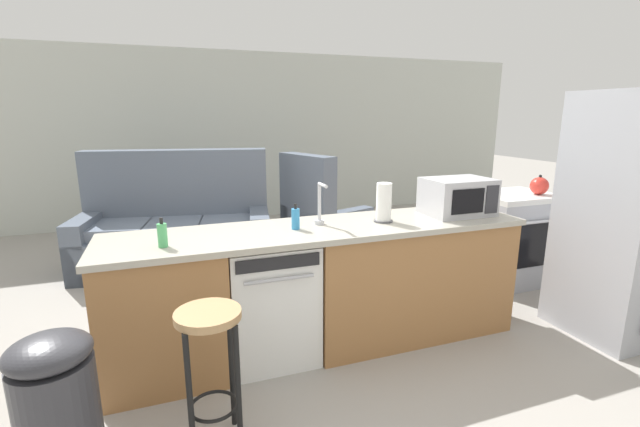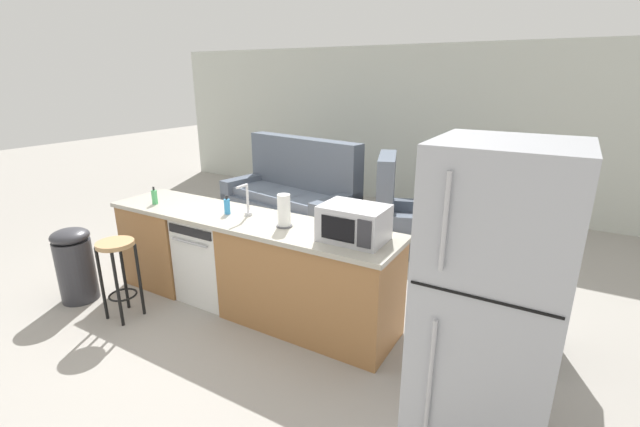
{
  "view_description": "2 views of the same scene",
  "coord_description": "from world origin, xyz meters",
  "px_view_note": "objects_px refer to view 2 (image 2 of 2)",
  "views": [
    {
      "loc": [
        -0.84,
        -2.69,
        1.66
      ],
      "look_at": [
        0.39,
        0.75,
        0.81
      ],
      "focal_mm": 24.0,
      "sensor_mm": 36.0,
      "label": 1
    },
    {
      "loc": [
        2.6,
        -2.82,
        2.12
      ],
      "look_at": [
        0.63,
        0.54,
        0.86
      ],
      "focal_mm": 24.0,
      "sensor_mm": 36.0,
      "label": 2
    }
  ],
  "objects_px": {
    "dish_soap_bottle": "(155,197)",
    "armchair": "(400,222)",
    "dishwasher": "(216,257)",
    "couch": "(294,199)",
    "bar_stool": "(118,263)",
    "refrigerator": "(490,307)",
    "soap_bottle": "(227,206)",
    "kettle": "(540,243)",
    "stove_range": "(507,296)",
    "trash_bin": "(75,264)",
    "paper_towel_roll": "(284,211)",
    "microwave": "(354,223)"
  },
  "relations": [
    {
      "from": "kettle",
      "to": "bar_stool",
      "type": "xyz_separation_m",
      "value": [
        -3.23,
        -1.15,
        -0.45
      ]
    },
    {
      "from": "refrigerator",
      "to": "bar_stool",
      "type": "height_order",
      "value": "refrigerator"
    },
    {
      "from": "soap_bottle",
      "to": "armchair",
      "type": "distance_m",
      "value": 2.4
    },
    {
      "from": "dish_soap_bottle",
      "to": "couch",
      "type": "distance_m",
      "value": 2.37
    },
    {
      "from": "couch",
      "to": "armchair",
      "type": "relative_size",
      "value": 1.78
    },
    {
      "from": "refrigerator",
      "to": "kettle",
      "type": "bearing_deg",
      "value": 80.15
    },
    {
      "from": "bar_stool",
      "to": "armchair",
      "type": "height_order",
      "value": "armchair"
    },
    {
      "from": "kettle",
      "to": "bar_stool",
      "type": "distance_m",
      "value": 3.46
    },
    {
      "from": "soap_bottle",
      "to": "bar_stool",
      "type": "distance_m",
      "value": 1.08
    },
    {
      "from": "dishwasher",
      "to": "refrigerator",
      "type": "xyz_separation_m",
      "value": [
        2.6,
        -0.55,
        0.49
      ]
    },
    {
      "from": "soap_bottle",
      "to": "paper_towel_roll",
      "type": "bearing_deg",
      "value": -1.38
    },
    {
      "from": "kettle",
      "to": "trash_bin",
      "type": "xyz_separation_m",
      "value": [
        -3.9,
        -1.17,
        -0.61
      ]
    },
    {
      "from": "microwave",
      "to": "soap_bottle",
      "type": "relative_size",
      "value": 2.84
    },
    {
      "from": "refrigerator",
      "to": "dishwasher",
      "type": "bearing_deg",
      "value": 168.07
    },
    {
      "from": "soap_bottle",
      "to": "armchair",
      "type": "height_order",
      "value": "armchair"
    },
    {
      "from": "bar_stool",
      "to": "armchair",
      "type": "xyz_separation_m",
      "value": [
        1.6,
        2.85,
        -0.19
      ]
    },
    {
      "from": "soap_bottle",
      "to": "dish_soap_bottle",
      "type": "height_order",
      "value": "same"
    },
    {
      "from": "trash_bin",
      "to": "couch",
      "type": "relative_size",
      "value": 0.35
    },
    {
      "from": "soap_bottle",
      "to": "couch",
      "type": "bearing_deg",
      "value": 108.53
    },
    {
      "from": "stove_range",
      "to": "refrigerator",
      "type": "distance_m",
      "value": 1.19
    },
    {
      "from": "paper_towel_roll",
      "to": "soap_bottle",
      "type": "height_order",
      "value": "paper_towel_roll"
    },
    {
      "from": "trash_bin",
      "to": "refrigerator",
      "type": "bearing_deg",
      "value": 3.05
    },
    {
      "from": "refrigerator",
      "to": "microwave",
      "type": "height_order",
      "value": "refrigerator"
    },
    {
      "from": "refrigerator",
      "to": "couch",
      "type": "bearing_deg",
      "value": 138.96
    },
    {
      "from": "couch",
      "to": "bar_stool",
      "type": "bearing_deg",
      "value": -88.61
    },
    {
      "from": "bar_stool",
      "to": "couch",
      "type": "height_order",
      "value": "couch"
    },
    {
      "from": "dishwasher",
      "to": "paper_towel_roll",
      "type": "bearing_deg",
      "value": -1.17
    },
    {
      "from": "refrigerator",
      "to": "couch",
      "type": "height_order",
      "value": "refrigerator"
    },
    {
      "from": "microwave",
      "to": "dish_soap_bottle",
      "type": "bearing_deg",
      "value": -176.84
    },
    {
      "from": "stove_range",
      "to": "dish_soap_bottle",
      "type": "relative_size",
      "value": 5.11
    },
    {
      "from": "dishwasher",
      "to": "stove_range",
      "type": "bearing_deg",
      "value": 11.91
    },
    {
      "from": "couch",
      "to": "dishwasher",
      "type": "bearing_deg",
      "value": -76.25
    },
    {
      "from": "refrigerator",
      "to": "soap_bottle",
      "type": "relative_size",
      "value": 10.36
    },
    {
      "from": "paper_towel_roll",
      "to": "soap_bottle",
      "type": "relative_size",
      "value": 1.6
    },
    {
      "from": "stove_range",
      "to": "bar_stool",
      "type": "relative_size",
      "value": 1.22
    },
    {
      "from": "soap_bottle",
      "to": "armchair",
      "type": "xyz_separation_m",
      "value": [
        0.94,
        2.12,
        -0.62
      ]
    },
    {
      "from": "paper_towel_roll",
      "to": "microwave",
      "type": "bearing_deg",
      "value": 1.42
    },
    {
      "from": "bar_stool",
      "to": "trash_bin",
      "type": "height_order",
      "value": "same"
    },
    {
      "from": "paper_towel_roll",
      "to": "bar_stool",
      "type": "xyz_separation_m",
      "value": [
        -1.31,
        -0.71,
        -0.5
      ]
    },
    {
      "from": "soap_bottle",
      "to": "microwave",
      "type": "bearing_deg",
      "value": 0.02
    },
    {
      "from": "soap_bottle",
      "to": "dish_soap_bottle",
      "type": "bearing_deg",
      "value": -172.05
    },
    {
      "from": "bar_stool",
      "to": "couch",
      "type": "bearing_deg",
      "value": 91.39
    },
    {
      "from": "dishwasher",
      "to": "couch",
      "type": "distance_m",
      "value": 2.24
    },
    {
      "from": "dish_soap_bottle",
      "to": "kettle",
      "type": "bearing_deg",
      "value": 9.02
    },
    {
      "from": "microwave",
      "to": "couch",
      "type": "relative_size",
      "value": 0.23
    },
    {
      "from": "dishwasher",
      "to": "trash_bin",
      "type": "relative_size",
      "value": 1.14
    },
    {
      "from": "dish_soap_bottle",
      "to": "armchair",
      "type": "height_order",
      "value": "armchair"
    },
    {
      "from": "bar_stool",
      "to": "trash_bin",
      "type": "xyz_separation_m",
      "value": [
        -0.67,
        -0.02,
        -0.16
      ]
    },
    {
      "from": "dishwasher",
      "to": "refrigerator",
      "type": "bearing_deg",
      "value": -11.93
    },
    {
      "from": "armchair",
      "to": "kettle",
      "type": "bearing_deg",
      "value": -46.04
    }
  ]
}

